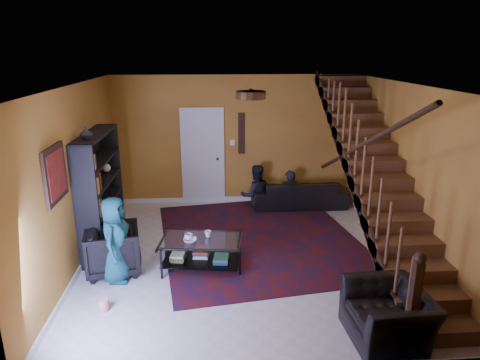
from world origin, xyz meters
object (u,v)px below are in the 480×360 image
at_px(bookshelf, 101,193).
at_px(armchair_right, 388,315).
at_px(coffee_table, 201,251).
at_px(armchair_left, 114,250).
at_px(sofa, 299,193).

height_order(bookshelf, armchair_right, bookshelf).
bearing_deg(coffee_table, armchair_left, -177.95).
height_order(bookshelf, armchair_left, bookshelf).
xyz_separation_m(armchair_left, coffee_table, (1.33, 0.05, -0.09)).
relative_size(sofa, armchair_left, 2.49).
distance_m(sofa, armchair_right, 4.52).
xyz_separation_m(bookshelf, coffee_table, (1.69, -0.90, -0.69)).
xyz_separation_m(armchair_left, armchair_right, (3.55, -1.88, -0.05)).
bearing_deg(coffee_table, armchair_right, -41.00).
xyz_separation_m(bookshelf, armchair_right, (3.90, -2.82, -0.65)).
bearing_deg(armchair_left, bookshelf, 9.90).
relative_size(armchair_left, coffee_table, 0.61).
height_order(armchair_left, coffee_table, armchair_left).
distance_m(sofa, armchair_left, 4.33).
height_order(bookshelf, sofa, bookshelf).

